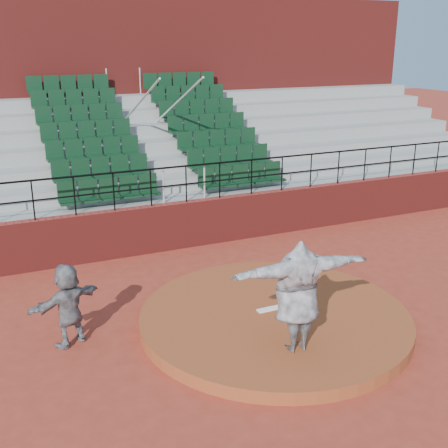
% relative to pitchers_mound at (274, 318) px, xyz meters
% --- Properties ---
extents(ground, '(90.00, 90.00, 0.00)m').
position_rel_pitchers_mound_xyz_m(ground, '(0.00, 0.00, -0.12)').
color(ground, maroon).
rests_on(ground, ground).
extents(pitchers_mound, '(5.50, 5.50, 0.25)m').
position_rel_pitchers_mound_xyz_m(pitchers_mound, '(0.00, 0.00, 0.00)').
color(pitchers_mound, brown).
rests_on(pitchers_mound, ground).
extents(pitching_rubber, '(0.60, 0.15, 0.03)m').
position_rel_pitchers_mound_xyz_m(pitching_rubber, '(0.00, 0.15, 0.14)').
color(pitching_rubber, white).
rests_on(pitching_rubber, pitchers_mound).
extents(boundary_wall, '(24.00, 0.30, 1.30)m').
position_rel_pitchers_mound_xyz_m(boundary_wall, '(0.00, 5.00, 0.53)').
color(boundary_wall, maroon).
rests_on(boundary_wall, ground).
extents(wall_railing, '(24.04, 0.05, 1.03)m').
position_rel_pitchers_mound_xyz_m(wall_railing, '(0.00, 5.00, 1.90)').
color(wall_railing, black).
rests_on(wall_railing, boundary_wall).
extents(seating_deck, '(24.00, 5.97, 4.63)m').
position_rel_pitchers_mound_xyz_m(seating_deck, '(0.00, 8.65, 1.31)').
color(seating_deck, gray).
rests_on(seating_deck, ground).
extents(press_box_facade, '(24.00, 3.00, 7.10)m').
position_rel_pitchers_mound_xyz_m(press_box_facade, '(0.00, 12.60, 3.43)').
color(press_box_facade, maroon).
rests_on(press_box_facade, ground).
extents(pitcher, '(2.59, 0.88, 2.07)m').
position_rel_pitchers_mound_xyz_m(pitcher, '(-0.35, -1.38, 1.16)').
color(pitcher, black).
rests_on(pitcher, pitchers_mound).
extents(fielder, '(1.57, 1.06, 1.63)m').
position_rel_pitchers_mound_xyz_m(fielder, '(-3.93, 0.92, 0.69)').
color(fielder, black).
rests_on(fielder, ground).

